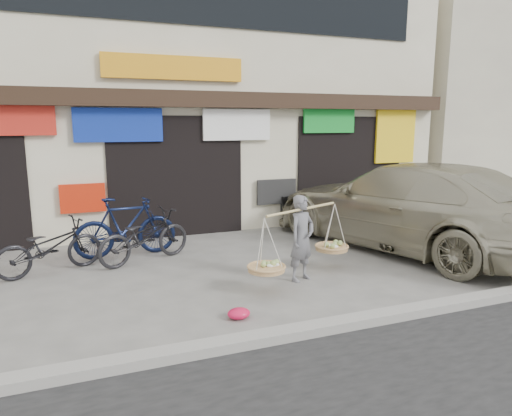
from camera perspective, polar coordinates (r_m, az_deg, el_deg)
name	(u,v)px	position (r m, az deg, el deg)	size (l,w,h in m)	color
ground	(224,286)	(7.36, -4.08, -9.64)	(70.00, 70.00, 0.00)	slate
kerb	(273,336)	(5.61, 2.12, -15.71)	(70.00, 0.25, 0.12)	gray
shophouse_block	(153,89)	(13.21, -12.71, 14.28)	(14.00, 6.32, 7.00)	beige
neighbor_east	(500,106)	(20.63, 28.24, 11.20)	(12.00, 7.00, 6.40)	#B4AD95
street_vendor	(302,242)	(7.45, 5.74, -4.28)	(2.07, 1.22, 1.41)	slate
bike_0	(49,247)	(8.55, -24.42, -4.44)	(0.62, 1.77, 0.93)	black
bike_1	(126,227)	(9.10, -15.99, -2.28)	(0.55, 1.93, 1.16)	#0E1634
bike_2	(144,236)	(8.67, -13.77, -3.46)	(0.64, 1.84, 0.97)	black
suv	(406,205)	(9.83, 18.19, 0.33)	(4.13, 6.54, 1.77)	#A8A287
red_bag	(239,313)	(6.17, -2.17, -13.03)	(0.31, 0.25, 0.14)	red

